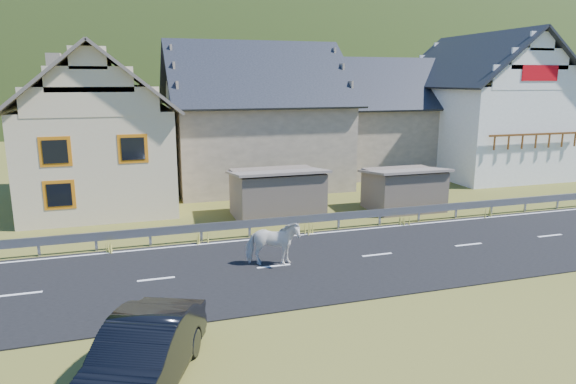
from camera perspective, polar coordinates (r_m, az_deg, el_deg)
name	(u,v)px	position (r m, az deg, el deg)	size (l,w,h in m)	color
ground	(377,256)	(19.53, 9.86, -7.00)	(160.00, 160.00, 0.00)	#434816
road	(377,255)	(19.52, 9.87, -6.95)	(60.00, 7.00, 0.04)	black
lane_markings	(377,255)	(19.51, 9.87, -6.88)	(60.00, 6.60, 0.01)	silver
guardrail	(339,217)	(22.54, 5.66, -2.74)	(28.10, 0.09, 0.75)	#93969B
shed_left	(277,194)	(24.34, -1.25, -0.25)	(4.30, 3.30, 2.40)	#716252
shed_right	(404,190)	(26.44, 12.72, 0.24)	(3.80, 2.90, 2.20)	#716252
house_cream	(98,121)	(28.43, -20.37, 7.45)	(7.80, 9.80, 8.30)	beige
house_stone_a	(254,109)	(32.28, -3.80, 9.18)	(10.80, 9.80, 8.90)	gray
house_stone_b	(383,111)	(37.74, 10.56, 8.85)	(9.80, 8.80, 8.10)	gray
house_white	(482,100)	(38.44, 20.79, 9.56)	(8.80, 10.80, 9.70)	white
mountain	(167,152)	(198.56, -13.34, 4.39)	(440.00, 280.00, 260.00)	#203011
horse	(273,243)	(17.94, -1.70, -5.73)	(1.90, 0.87, 1.61)	silver
car	(142,356)	(11.68, -15.91, -17.15)	(1.59, 4.55, 1.50)	black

